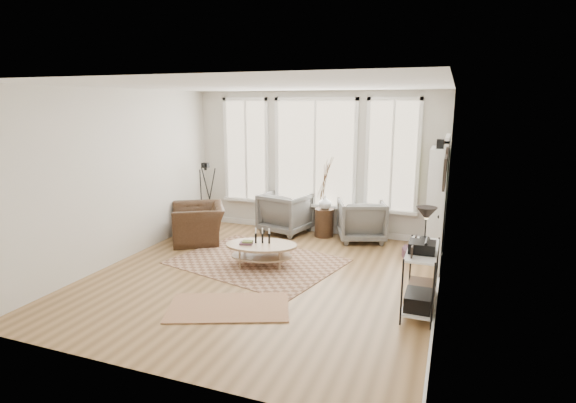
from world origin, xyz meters
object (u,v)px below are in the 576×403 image
at_px(bookcase, 437,200).
at_px(armchair_right, 361,220).
at_px(armchair_left, 286,213).
at_px(coffee_table, 261,249).
at_px(accent_chair, 198,223).
at_px(low_shelf, 421,272).
at_px(side_table, 324,199).

bearing_deg(bookcase, armchair_right, 170.81).
height_order(armchair_left, armchair_right, armchair_left).
bearing_deg(armchair_right, coffee_table, 36.95).
bearing_deg(armchair_right, armchair_left, -20.62).
height_order(armchair_left, accent_chair, armchair_left).
height_order(bookcase, armchair_left, bookcase).
height_order(bookcase, coffee_table, bookcase).
height_order(bookcase, low_shelf, bookcase).
height_order(side_table, accent_chair, side_table).
distance_m(coffee_table, armchair_right, 2.37).
xyz_separation_m(bookcase, accent_chair, (-4.36, -0.94, -0.60)).
relative_size(coffee_table, armchair_left, 1.43).
bearing_deg(side_table, coffee_table, -104.46).
bearing_deg(bookcase, low_shelf, -91.28).
xyz_separation_m(bookcase, low_shelf, (-0.06, -2.52, -0.44)).
xyz_separation_m(low_shelf, armchair_right, (-1.33, 2.75, -0.10)).
bearing_deg(bookcase, side_table, 174.01).
xyz_separation_m(low_shelf, side_table, (-2.09, 2.75, 0.26)).
distance_m(bookcase, coffee_table, 3.26).
relative_size(low_shelf, side_table, 0.81).
distance_m(bookcase, side_table, 2.16).
xyz_separation_m(side_table, accent_chair, (-2.22, -1.17, -0.41)).
bearing_deg(armchair_left, low_shelf, 150.91).
bearing_deg(accent_chair, bookcase, 69.15).
relative_size(side_table, accent_chair, 1.45).
relative_size(coffee_table, accent_chair, 1.20).
xyz_separation_m(bookcase, coffee_table, (-2.66, -1.77, -0.66)).
distance_m(low_shelf, armchair_left, 4.00).
xyz_separation_m(coffee_table, accent_chair, (-1.70, 0.83, 0.07)).
xyz_separation_m(coffee_table, side_table, (0.52, 2.00, 0.48)).
distance_m(low_shelf, accent_chair, 4.59).
bearing_deg(coffee_table, armchair_left, 98.78).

